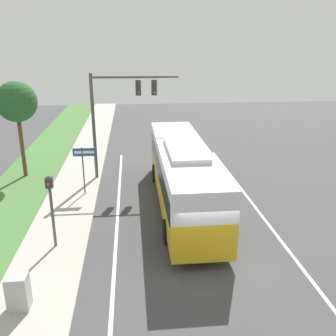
# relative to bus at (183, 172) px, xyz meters

# --- Properties ---
(ground_plane) EXTENTS (80.00, 80.00, 0.00)m
(ground_plane) POSITION_rel_bus_xyz_m (0.21, -5.32, -1.90)
(ground_plane) COLOR #424244
(sidewalk) EXTENTS (2.80, 80.00, 0.12)m
(sidewalk) POSITION_rel_bus_xyz_m (-5.99, -5.32, -1.84)
(sidewalk) COLOR #ADA89E
(sidewalk) RESTS_ON ground_plane
(lane_divider_near) EXTENTS (0.14, 30.00, 0.01)m
(lane_divider_near) POSITION_rel_bus_xyz_m (-3.39, -5.32, -1.90)
(lane_divider_near) COLOR silver
(lane_divider_near) RESTS_ON ground_plane
(lane_divider_far) EXTENTS (0.14, 30.00, 0.01)m
(lane_divider_far) POSITION_rel_bus_xyz_m (3.81, -5.32, -1.90)
(lane_divider_far) COLOR silver
(lane_divider_far) RESTS_ON ground_plane
(bus) EXTENTS (2.67, 12.33, 3.47)m
(bus) POSITION_rel_bus_xyz_m (0.00, 0.00, 0.00)
(bus) COLOR gold
(bus) RESTS_ON ground_plane
(signal_gantry) EXTENTS (5.27, 0.41, 6.55)m
(signal_gantry) POSITION_rel_bus_xyz_m (-3.31, 4.58, 2.72)
(signal_gantry) COLOR #4C4C51
(signal_gantry) RESTS_ON ground_plane
(pedestrian_signal) EXTENTS (0.28, 0.34, 3.18)m
(pedestrian_signal) POSITION_rel_bus_xyz_m (-5.90, -3.81, 0.25)
(pedestrian_signal) COLOR #4C4C51
(pedestrian_signal) RESTS_ON ground_plane
(street_sign) EXTENTS (1.26, 0.08, 2.82)m
(street_sign) POSITION_rel_bus_xyz_m (-5.23, 1.91, 0.08)
(street_sign) COLOR #4C4C51
(street_sign) RESTS_ON ground_plane
(utility_cabinet) EXTENTS (0.66, 0.57, 1.19)m
(utility_cabinet) POSITION_rel_bus_xyz_m (-6.31, -7.68, -1.19)
(utility_cabinet) COLOR #A8A8A3
(utility_cabinet) RESTS_ON sidewalk
(roadside_tree) EXTENTS (2.47, 2.47, 5.97)m
(roadside_tree) POSITION_rel_bus_xyz_m (-9.44, 5.39, 2.89)
(roadside_tree) COLOR brown
(roadside_tree) RESTS_ON grass_verge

